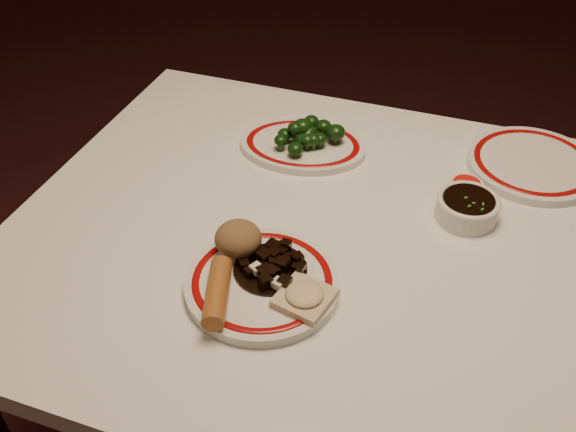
# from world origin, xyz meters

# --- Properties ---
(dining_table) EXTENTS (1.20, 0.90, 0.75)m
(dining_table) POSITION_xyz_m (0.00, 0.00, 0.66)
(dining_table) COLOR white
(dining_table) RESTS_ON ground
(main_plate) EXTENTS (0.28, 0.28, 0.02)m
(main_plate) POSITION_xyz_m (-0.12, -0.15, 0.76)
(main_plate) COLOR white
(main_plate) RESTS_ON dining_table
(rice_mound) EXTENTS (0.08, 0.08, 0.05)m
(rice_mound) POSITION_xyz_m (-0.18, -0.11, 0.80)
(rice_mound) COLOR brown
(rice_mound) RESTS_ON main_plate
(spring_roll) EXTENTS (0.07, 0.13, 0.03)m
(spring_roll) POSITION_xyz_m (-0.17, -0.21, 0.78)
(spring_roll) COLOR #AB632A
(spring_roll) RESTS_ON main_plate
(fried_wonton) EXTENTS (0.09, 0.09, 0.02)m
(fried_wonton) POSITION_xyz_m (-0.04, -0.17, 0.78)
(fried_wonton) COLOR beige
(fried_wonton) RESTS_ON main_plate
(stirfry_heap) EXTENTS (0.12, 0.12, 0.03)m
(stirfry_heap) POSITION_xyz_m (-0.11, -0.13, 0.78)
(stirfry_heap) COLOR black
(stirfry_heap) RESTS_ON main_plate
(broccoli_plate) EXTENTS (0.27, 0.24, 0.02)m
(broccoli_plate) POSITION_xyz_m (-0.18, 0.23, 0.76)
(broccoli_plate) COLOR white
(broccoli_plate) RESTS_ON dining_table
(broccoli_pile) EXTENTS (0.13, 0.13, 0.05)m
(broccoli_pile) POSITION_xyz_m (-0.17, 0.23, 0.79)
(broccoli_pile) COLOR #23471C
(broccoli_pile) RESTS_ON broccoli_plate
(soy_bowl) EXTENTS (0.11, 0.11, 0.04)m
(soy_bowl) POSITION_xyz_m (0.15, 0.12, 0.77)
(soy_bowl) COLOR white
(soy_bowl) RESTS_ON dining_table
(sweet_sour_dish) EXTENTS (0.06, 0.06, 0.02)m
(sweet_sour_dish) POSITION_xyz_m (0.14, 0.20, 0.76)
(sweet_sour_dish) COLOR white
(sweet_sour_dish) RESTS_ON dining_table
(mustard_dish) EXTENTS (0.06, 0.06, 0.02)m
(mustard_dish) POSITION_xyz_m (0.14, 0.13, 0.76)
(mustard_dish) COLOR white
(mustard_dish) RESTS_ON dining_table
(far_plate) EXTENTS (0.33, 0.33, 0.02)m
(far_plate) POSITION_xyz_m (0.26, 0.32, 0.76)
(far_plate) COLOR white
(far_plate) RESTS_ON dining_table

